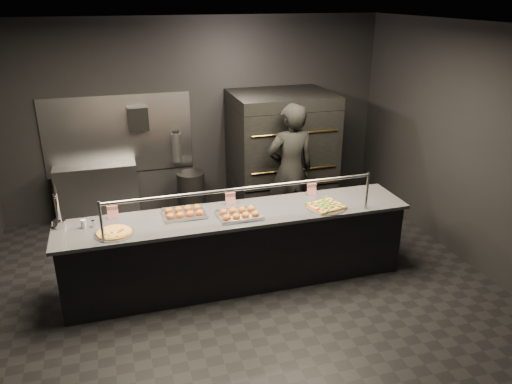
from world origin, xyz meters
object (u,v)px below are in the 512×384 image
Objects in this scene: pizza_oven at (281,153)px; worker at (290,171)px; fire_extinguisher at (177,147)px; beer_tap at (58,214)px; round_pizza at (114,233)px; trash_bin at (191,194)px; service_counter at (238,248)px; towel_dispenser at (138,119)px; square_pizza at (326,206)px; slider_tray_b at (239,214)px; prep_shelf at (98,193)px; slider_tray_a at (184,213)px.

pizza_oven is 0.82m from worker.
beer_tap is at bearing -126.01° from fire_extinguisher.
trash_bin is at bearing 62.25° from round_pizza.
pizza_oven is at bearing -102.07° from worker.
pizza_oven is (1.20, 1.90, 0.50)m from service_counter.
fire_extinguisher is (0.55, 0.01, -0.49)m from towel_dispenser.
round_pizza is 2.44m from square_pizza.
slider_tray_b reaches higher than square_pizza.
trash_bin is at bearing 118.98° from square_pizza.
prep_shelf is 1.39m from fire_extinguisher.
slider_tray_b is at bearing -70.08° from towel_dispenser.
slider_tray_a is at bearing 27.80° from worker.
towel_dispenser is (-0.90, 2.39, 1.09)m from service_counter.
beer_tap is (-1.05, -2.19, -0.48)m from towel_dispenser.
slider_tray_b is (-0.00, -0.09, 0.49)m from service_counter.
prep_shelf is at bearing 171.46° from pizza_oven.
slider_tray_b is at bearing -90.17° from service_counter.
round_pizza is at bearing -100.89° from towel_dispenser.
service_counter is at bearing -81.70° from fire_extinguisher.
trash_bin is at bearing 78.62° from slider_tray_a.
towel_dispenser is at bearing 109.92° from slider_tray_b.
slider_tray_b reaches higher than prep_shelf.
worker is at bearing 45.81° from service_counter.
slider_tray_a is at bearing 168.23° from service_counter.
pizza_oven is 3.30m from round_pizza.
prep_shelf is 2.46m from slider_tray_a.
prep_shelf is at bearing -176.34° from fire_extinguisher.
round_pizza is 0.83m from slider_tray_a.
service_counter is 1.47m from round_pizza.
square_pizza reaches higher than round_pizza.
pizza_oven is 5.46× the size of towel_dispenser.
towel_dispenser is 0.74m from fire_extinguisher.
service_counter is 0.78m from slider_tray_a.
pizza_oven reaches higher than service_counter.
pizza_oven is 2.69× the size of trash_bin.
service_counter is 2.12× the size of worker.
worker is at bearing 26.80° from round_pizza.
towel_dispenser reaches higher than beer_tap.
beer_tap is 0.28× the size of worker.
service_counter is 8.10× the size of slider_tray_a.
pizza_oven is 4.01× the size of square_pizza.
service_counter reaches higher than slider_tray_b.
trash_bin is 1.73m from worker.
fire_extinguisher is 1.06× the size of square_pizza.
slider_tray_a is (1.35, -0.07, -0.12)m from beer_tap.
slider_tray_b reaches higher than round_pizza.
slider_tray_b is 0.27× the size of worker.
prep_shelf is 2.24m from beer_tap.
towel_dispenser is (0.70, 0.07, 1.10)m from prep_shelf.
fire_extinguisher is at bearing 53.99° from beer_tap.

